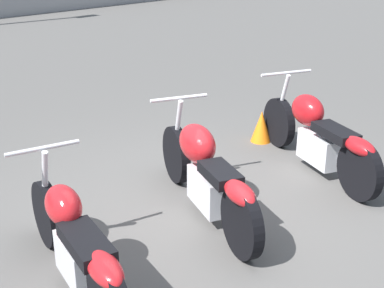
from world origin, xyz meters
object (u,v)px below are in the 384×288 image
at_px(motorcycle_slot_2, 318,135).
at_px(traffic_cone_near, 261,126).
at_px(motorcycle_slot_0, 76,244).
at_px(motorcycle_slot_1, 206,173).

relative_size(motorcycle_slot_2, traffic_cone_near, 5.01).
height_order(motorcycle_slot_0, motorcycle_slot_1, motorcycle_slot_1).
xyz_separation_m(motorcycle_slot_0, motorcycle_slot_2, (3.14, -0.10, 0.04)).
relative_size(motorcycle_slot_0, traffic_cone_near, 4.68).
bearing_deg(motorcycle_slot_0, traffic_cone_near, 29.75).
xyz_separation_m(motorcycle_slot_1, motorcycle_slot_2, (1.62, -0.20, -0.01)).
bearing_deg(traffic_cone_near, motorcycle_slot_1, -157.44).
height_order(motorcycle_slot_1, traffic_cone_near, motorcycle_slot_1).
height_order(motorcycle_slot_1, motorcycle_slot_2, same).
bearing_deg(traffic_cone_near, motorcycle_slot_2, -107.11).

